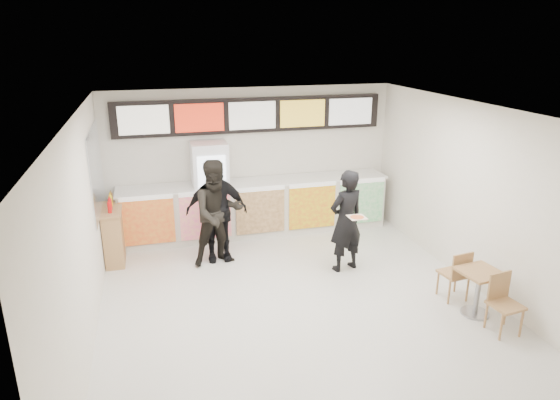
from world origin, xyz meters
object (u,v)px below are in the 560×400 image
object	(u,v)px
customer_main	(346,221)
customer_mid	(217,211)
drinks_fridge	(211,191)
service_counter	(257,208)
condiment_ledge	(114,234)
cafe_table	(479,284)
customer_left	(218,213)

from	to	relation	value
customer_main	customer_mid	xyz separation A→B (m)	(-2.12, 1.01, 0.03)
drinks_fridge	customer_mid	bearing A→B (deg)	-91.79
customer_main	customer_mid	world-z (taller)	customer_mid
service_counter	condiment_ledge	world-z (taller)	condiment_ledge
customer_main	cafe_table	size ratio (longest dim) A/B	1.23
drinks_fridge	customer_mid	size ratio (longest dim) A/B	1.06
customer_left	customer_mid	distance (m)	0.19
drinks_fridge	customer_left	xyz separation A→B (m)	(-0.04, -1.24, -0.03)
customer_left	service_counter	bearing A→B (deg)	42.65
drinks_fridge	cafe_table	distance (m)	5.29
drinks_fridge	condiment_ledge	size ratio (longest dim) A/B	1.63
drinks_fridge	customer_main	size ratio (longest dim) A/B	1.09
customer_mid	condiment_ledge	xyz separation A→B (m)	(-1.85, 0.41, -0.42)
service_counter	drinks_fridge	size ratio (longest dim) A/B	2.78
customer_mid	condiment_ledge	world-z (taller)	customer_mid
service_counter	customer_left	xyz separation A→B (m)	(-0.97, -1.23, 0.40)
service_counter	drinks_fridge	bearing A→B (deg)	179.01
drinks_fridge	customer_mid	distance (m)	1.06
service_counter	condiment_ledge	bearing A→B (deg)	-167.36
customer_left	condiment_ledge	size ratio (longest dim) A/B	1.59
service_counter	cafe_table	size ratio (longest dim) A/B	3.73
drinks_fridge	customer_left	bearing A→B (deg)	-91.66
condiment_ledge	customer_left	bearing A→B (deg)	-17.83
customer_main	customer_left	world-z (taller)	customer_left
cafe_table	customer_mid	bearing A→B (deg)	132.19
service_counter	customer_main	world-z (taller)	customer_main
customer_left	customer_mid	bearing A→B (deg)	80.09
customer_main	cafe_table	xyz separation A→B (m)	(1.34, -1.93, -0.42)
customer_main	customer_left	bearing A→B (deg)	-36.55
service_counter	cafe_table	xyz separation A→B (m)	(2.49, -3.98, -0.08)
service_counter	customer_left	bearing A→B (deg)	-128.35
cafe_table	condiment_ledge	distance (m)	6.28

